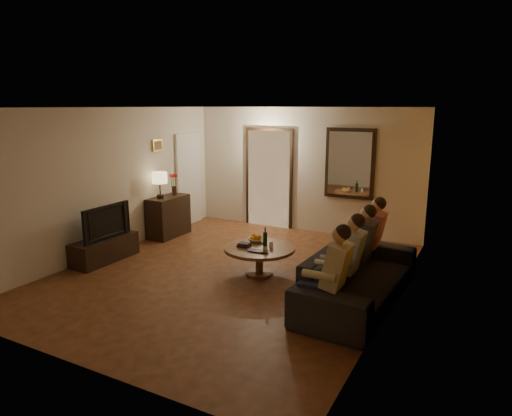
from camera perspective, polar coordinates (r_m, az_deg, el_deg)
The scene contains 33 objects.
floor at distance 7.38m, azimuth -3.19°, elevation -8.20°, with size 5.00×6.00×0.01m, color #492D13.
ceiling at distance 6.89m, azimuth -3.46°, elevation 12.44°, with size 5.00×6.00×0.01m, color white.
back_wall at distance 9.67m, azimuth 5.96°, elevation 4.73°, with size 5.00×0.02×2.60m, color beige.
front_wall at distance 4.79m, azimuth -22.30°, elevation -4.37°, with size 5.00×0.02×2.60m, color beige.
left_wall at distance 8.57m, azimuth -17.79°, elevation 3.17°, with size 0.02×6.00×2.60m, color beige.
right_wall at distance 6.13m, azimuth 17.10°, elevation -0.38°, with size 0.02×6.00×2.60m, color beige.
orange_accent at distance 6.13m, azimuth 17.01°, elevation -0.37°, with size 0.01×6.00×2.60m, color orange.
kitchen_doorway at distance 10.02m, azimuth 1.63°, elevation 3.62°, with size 1.00×0.06×2.10m, color #FFE0A5.
door_trim at distance 10.01m, azimuth 1.61°, elevation 3.61°, with size 1.12×0.04×2.22m, color black.
fridge_glimpse at distance 9.94m, azimuth 2.93°, elevation 2.66°, with size 0.45×0.03×1.70m, color silver.
mirror_frame at distance 9.29m, azimuth 11.64°, elevation 5.46°, with size 1.00×0.05×1.40m, color black.
mirror_glass at distance 9.26m, azimuth 11.59°, elevation 5.44°, with size 0.86×0.02×1.26m, color white.
white_door at distance 10.30m, azimuth -8.39°, elevation 3.58°, with size 0.06×0.85×2.04m, color white.
framed_art at distance 9.43m, azimuth -12.22°, elevation 7.68°, with size 0.03×0.28×0.24m, color #B28C33.
art_canvas at distance 9.42m, azimuth -12.15°, elevation 7.67°, with size 0.01×0.22×0.18m, color brown.
dresser at distance 9.50m, azimuth -10.89°, elevation -1.04°, with size 0.45×0.92×0.82m, color black.
table_lamp at distance 9.20m, azimuth -11.92°, elevation 2.81°, with size 0.30×0.30×0.54m, color beige, non-canonical shape.
flower_vase at distance 9.54m, azimuth -10.22°, elevation 2.92°, with size 0.14×0.14×0.44m, color red, non-canonical shape.
tv_stand at distance 8.32m, azimuth -18.39°, elevation -4.92°, with size 0.45×1.22×0.41m, color black.
tv at distance 8.19m, azimuth -18.63°, elevation -1.62°, with size 0.13×1.01×0.58m, color black.
sofa at distance 6.40m, azimuth 12.77°, elevation -8.27°, with size 0.99×2.54×0.74m, color black.
person_a at distance 5.54m, azimuth 9.36°, elevation -8.95°, with size 0.60×0.40×1.20m, color tan, non-canonical shape.
person_b at distance 6.08m, azimuth 11.20°, elevation -7.05°, with size 0.60×0.40×1.20m, color tan, non-canonical shape.
person_c at distance 6.63m, azimuth 12.72°, elevation -5.45°, with size 0.60×0.40×1.20m, color tan, non-canonical shape.
person_d at distance 7.18m, azimuth 14.01°, elevation -4.09°, with size 0.60×0.40×1.20m, color tan, non-canonical shape.
dog at distance 6.81m, azimuth 8.94°, elevation -7.62°, with size 0.56×0.24×0.56m, color #9B7B47, non-canonical shape.
coffee_table at distance 7.28m, azimuth 0.43°, elevation -6.58°, with size 1.12×1.12×0.45m, color brown.
bowl at distance 7.46m, azimuth -0.02°, elevation -4.02°, with size 0.26×0.26×0.06m, color white.
oranges at distance 7.44m, azimuth -0.02°, elevation -3.51°, with size 0.20×0.20×0.08m, color orange, non-canonical shape.
wine_bottle at distance 7.22m, azimuth 1.15°, elevation -3.57°, with size 0.07×0.07×0.31m, color black, non-canonical shape.
wine_glass at distance 7.16m, azimuth 1.90°, elevation -4.61°, with size 0.06×0.06×0.10m, color silver.
book_stack at distance 7.21m, azimuth -1.49°, elevation -4.59°, with size 0.20×0.15×0.07m, color black, non-canonical shape.
laptop at distance 6.92m, azimuth 0.09°, elevation -5.53°, with size 0.33×0.21×0.03m, color black.
Camera 1 is at (3.58, -5.89, 2.63)m, focal length 32.00 mm.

